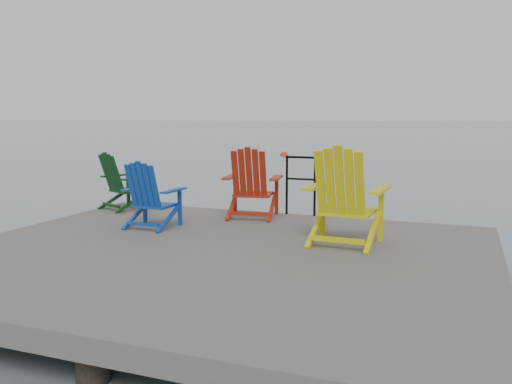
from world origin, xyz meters
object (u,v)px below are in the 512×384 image
(handrail, at_px, (301,180))
(chair_yellow, at_px, (344,196))
(chair_red, at_px, (252,183))
(buoy_b, at_px, (284,155))
(chair_blue, at_px, (150,195))
(chair_green, at_px, (121,181))

(handrail, height_order, chair_yellow, chair_yellow)
(chair_red, distance_m, buoy_b, 19.65)
(handrail, xyz_separation_m, buoy_b, (-6.30, 18.30, -1.04))
(buoy_b, bearing_deg, chair_blue, -76.76)
(handrail, distance_m, chair_green, 2.89)
(chair_blue, bearing_deg, chair_yellow, -0.42)
(chair_red, height_order, buoy_b, chair_red)
(buoy_b, bearing_deg, chair_red, -73.15)
(handrail, xyz_separation_m, chair_red, (-0.61, -0.48, -0.02))
(chair_green, xyz_separation_m, chair_blue, (1.23, -1.10, -0.01))
(chair_red, bearing_deg, handrail, 27.61)
(handrail, height_order, buoy_b, handrail)
(chair_green, xyz_separation_m, buoy_b, (-3.46, 18.84, -0.96))
(handrail, bearing_deg, chair_yellow, -58.69)
(chair_yellow, bearing_deg, chair_blue, -178.66)
(handrail, xyz_separation_m, chair_yellow, (1.02, -1.68, 0.03))
(buoy_b, bearing_deg, handrail, -71.01)
(chair_green, bearing_deg, handrail, 34.27)
(chair_blue, bearing_deg, chair_green, 138.30)
(chair_green, height_order, chair_yellow, chair_yellow)
(chair_green, relative_size, chair_yellow, 0.79)
(chair_yellow, bearing_deg, chair_green, 165.59)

